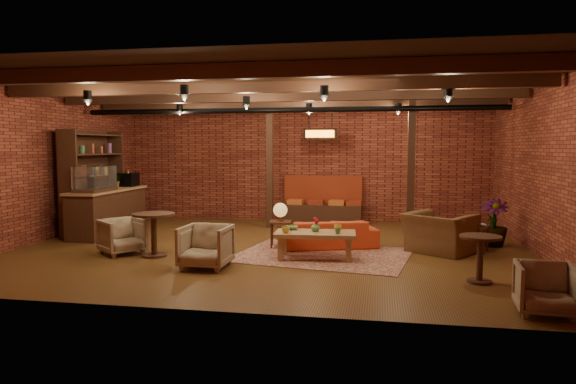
% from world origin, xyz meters
% --- Properties ---
extents(floor, '(10.00, 10.00, 0.00)m').
position_xyz_m(floor, '(0.00, 0.00, 0.00)').
color(floor, '#402A10').
rests_on(floor, ground).
extents(ceiling, '(10.00, 8.00, 0.02)m').
position_xyz_m(ceiling, '(0.00, 0.00, 3.20)').
color(ceiling, black).
rests_on(ceiling, wall_back).
extents(wall_back, '(10.00, 0.02, 3.20)m').
position_xyz_m(wall_back, '(0.00, 4.00, 1.60)').
color(wall_back, maroon).
rests_on(wall_back, ground).
extents(wall_front, '(10.00, 0.02, 3.20)m').
position_xyz_m(wall_front, '(0.00, -4.00, 1.60)').
color(wall_front, maroon).
rests_on(wall_front, ground).
extents(wall_left, '(0.02, 8.00, 3.20)m').
position_xyz_m(wall_left, '(-5.00, 0.00, 1.60)').
color(wall_left, maroon).
rests_on(wall_left, ground).
extents(wall_right, '(0.02, 8.00, 3.20)m').
position_xyz_m(wall_right, '(5.00, 0.00, 1.60)').
color(wall_right, maroon).
rests_on(wall_right, ground).
extents(ceiling_beams, '(9.80, 6.40, 0.22)m').
position_xyz_m(ceiling_beams, '(0.00, 0.00, 3.08)').
color(ceiling_beams, black).
rests_on(ceiling_beams, ceiling).
extents(ceiling_pipe, '(9.60, 0.12, 0.12)m').
position_xyz_m(ceiling_pipe, '(0.00, 1.60, 2.85)').
color(ceiling_pipe, black).
rests_on(ceiling_pipe, ceiling).
extents(post_left, '(0.16, 0.16, 3.20)m').
position_xyz_m(post_left, '(-0.60, 2.60, 1.60)').
color(post_left, black).
rests_on(post_left, ground).
extents(post_right, '(0.16, 0.16, 3.20)m').
position_xyz_m(post_right, '(2.80, 2.00, 1.60)').
color(post_right, black).
rests_on(post_right, ground).
extents(service_counter, '(0.80, 2.50, 1.60)m').
position_xyz_m(service_counter, '(-4.10, 1.00, 0.80)').
color(service_counter, black).
rests_on(service_counter, ground).
extents(plant_counter, '(0.35, 0.39, 0.30)m').
position_xyz_m(plant_counter, '(-4.00, 1.20, 1.22)').
color(plant_counter, '#337F33').
rests_on(plant_counter, service_counter).
extents(shelving_hutch, '(0.52, 2.00, 2.40)m').
position_xyz_m(shelving_hutch, '(-4.50, 1.10, 1.20)').
color(shelving_hutch, black).
rests_on(shelving_hutch, ground).
extents(banquette, '(2.10, 0.70, 1.00)m').
position_xyz_m(banquette, '(0.60, 3.55, 0.50)').
color(banquette, maroon).
rests_on(banquette, ground).
extents(service_sign, '(0.86, 0.06, 0.30)m').
position_xyz_m(service_sign, '(0.60, 3.10, 2.35)').
color(service_sign, orange).
rests_on(service_sign, ceiling).
extents(ceiling_spotlights, '(6.40, 4.40, 0.28)m').
position_xyz_m(ceiling_spotlights, '(0.00, 0.00, 2.86)').
color(ceiling_spotlights, black).
rests_on(ceiling_spotlights, ceiling).
extents(rug, '(3.46, 2.87, 0.01)m').
position_xyz_m(rug, '(1.08, -0.49, 0.01)').
color(rug, maroon).
rests_on(rug, floor).
extents(sofa, '(2.07, 1.36, 0.56)m').
position_xyz_m(sofa, '(1.10, 0.24, 0.28)').
color(sofa, red).
rests_on(sofa, floor).
extents(coffee_table, '(1.48, 0.81, 0.74)m').
position_xyz_m(coffee_table, '(0.97, -0.83, 0.44)').
color(coffee_table, '#916443').
rests_on(coffee_table, floor).
extents(side_table_lamp, '(0.49, 0.49, 0.90)m').
position_xyz_m(side_table_lamp, '(0.15, 0.14, 0.68)').
color(side_table_lamp, black).
rests_on(side_table_lamp, floor).
extents(round_table_left, '(0.77, 0.77, 0.80)m').
position_xyz_m(round_table_left, '(-1.98, -1.14, 0.54)').
color(round_table_left, black).
rests_on(round_table_left, floor).
extents(armchair_a, '(0.98, 0.98, 0.74)m').
position_xyz_m(armchair_a, '(-2.67, -1.03, 0.37)').
color(armchair_a, '#BEB593').
rests_on(armchair_a, floor).
extents(armchair_b, '(0.79, 0.74, 0.80)m').
position_xyz_m(armchair_b, '(-0.73, -1.84, 0.40)').
color(armchair_b, '#BEB593').
rests_on(armchair_b, floor).
extents(armchair_right, '(1.39, 1.30, 1.02)m').
position_xyz_m(armchair_right, '(3.25, 0.12, 0.51)').
color(armchair_right, brown).
rests_on(armchair_right, floor).
extents(side_table_book, '(0.60, 0.60, 0.54)m').
position_xyz_m(side_table_book, '(3.94, 0.34, 0.48)').
color(side_table_book, black).
rests_on(side_table_book, floor).
extents(round_table_right, '(0.61, 0.61, 0.71)m').
position_xyz_m(round_table_right, '(3.59, -2.02, 0.47)').
color(round_table_right, black).
rests_on(round_table_right, floor).
extents(armchair_far, '(0.72, 0.68, 0.68)m').
position_xyz_m(armchair_far, '(4.10, -3.40, 0.34)').
color(armchair_far, '#BEB593').
rests_on(armchair_far, floor).
extents(plant_tall, '(1.82, 1.82, 2.89)m').
position_xyz_m(plant_tall, '(4.40, 1.00, 1.45)').
color(plant_tall, '#4C7F4C').
rests_on(plant_tall, floor).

